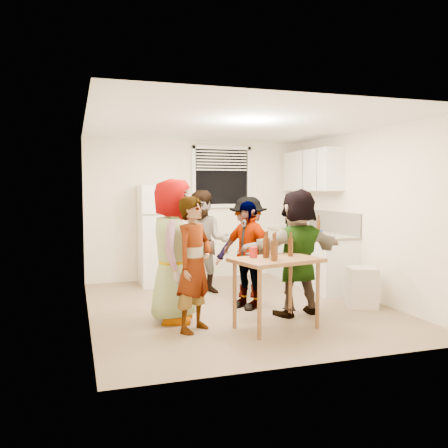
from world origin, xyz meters
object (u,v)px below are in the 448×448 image
object	(u,v)px
trash_bin	(362,289)
serving_table	(276,328)
beer_bottle_table	(290,256)
guest_stripe	(194,331)
guest_orange	(297,314)
blue_cup	(320,237)
red_cup	(253,258)
guest_black	(247,307)
guest_back_left	(204,293)
guest_back_right	(248,296)
wine_bottle	(288,227)
guest_grey	(173,321)
beer_bottle_counter	(318,234)
refrigerator	(160,235)
kettle	(297,230)

from	to	relation	value
trash_bin	serving_table	distance (m)	1.65
beer_bottle_table	guest_stripe	size ratio (longest dim) A/B	0.14
guest_orange	blue_cup	bearing A→B (deg)	-141.20
red_cup	guest_black	xyz separation A→B (m)	(0.26, 0.89, -0.83)
trash_bin	guest_black	bearing A→B (deg)	162.74
guest_back_left	guest_back_right	xyz separation A→B (m)	(0.57, -0.43, 0.00)
wine_bottle	red_cup	size ratio (longest dim) A/B	2.69
serving_table	guest_orange	size ratio (longest dim) A/B	0.60
serving_table	guest_grey	xyz separation A→B (m)	(-1.09, 0.68, 0.00)
beer_bottle_counter	guest_grey	distance (m)	2.95
beer_bottle_table	guest_orange	xyz separation A→B (m)	(0.29, 0.40, -0.83)
beer_bottle_counter	trash_bin	world-z (taller)	beer_bottle_counter
trash_bin	red_cup	size ratio (longest dim) A/B	4.44
beer_bottle_table	guest_back_right	xyz separation A→B (m)	(0.04, 1.55, -0.83)
refrigerator	beer_bottle_counter	world-z (taller)	refrigerator
beer_bottle_table	beer_bottle_counter	bearing A→B (deg)	52.22
wine_bottle	guest_grey	bearing A→B (deg)	-137.70
serving_table	guest_back_left	xyz separation A→B (m)	(-0.31, 2.06, 0.00)
wine_bottle	guest_back_left	size ratio (longest dim) A/B	0.21
guest_stripe	guest_orange	distance (m)	1.48
refrigerator	serving_table	xyz separation A→B (m)	(0.84, -2.97, -0.85)
kettle	blue_cup	size ratio (longest dim) A/B	2.15
serving_table	wine_bottle	bearing A→B (deg)	62.42
blue_cup	guest_back_right	size ratio (longest dim) A/B	0.07
guest_orange	guest_black	bearing A→B (deg)	-56.99
guest_black	guest_grey	bearing A→B (deg)	-102.25
guest_black	guest_orange	xyz separation A→B (m)	(0.49, -0.54, 0.00)
wine_bottle	trash_bin	bearing A→B (deg)	-92.73
beer_bottle_counter	beer_bottle_table	size ratio (longest dim) A/B	1.08
beer_bottle_counter	guest_grey	size ratio (longest dim) A/B	0.13
guest_black	kettle	bearing A→B (deg)	106.71
refrigerator	wine_bottle	distance (m)	2.51
blue_cup	guest_orange	size ratio (longest dim) A/B	0.06
beer_bottle_counter	refrigerator	bearing A→B (deg)	152.64
beer_bottle_counter	guest_orange	bearing A→B (deg)	-128.15
beer_bottle_table	guest_grey	world-z (taller)	beer_bottle_table
guest_back_right	beer_bottle_table	bearing A→B (deg)	-67.74
guest_grey	serving_table	bearing A→B (deg)	-103.58
refrigerator	wine_bottle	world-z (taller)	refrigerator
blue_cup	guest_back_right	distance (m)	1.43
trash_bin	guest_black	distance (m)	1.60
red_cup	guest_back_left	size ratio (longest dim) A/B	0.08
guest_black	guest_orange	size ratio (longest dim) A/B	0.90
trash_bin	guest_back_left	xyz separation A→B (m)	(-1.84, 1.51, -0.25)
red_cup	guest_grey	distance (m)	1.31
beer_bottle_counter	guest_orange	distance (m)	1.85
kettle	guest_back_left	bearing A→B (deg)	-164.24
wine_bottle	guest_back_right	distance (m)	2.27
wine_bottle	guest_grey	distance (m)	3.82
trash_bin	beer_bottle_table	size ratio (longest dim) A/B	2.54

